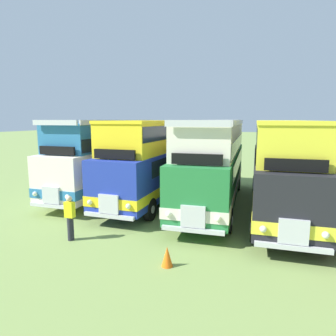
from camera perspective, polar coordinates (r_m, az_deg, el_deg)
name	(u,v)px	position (r m, az deg, el deg)	size (l,w,h in m)	color
bus_first_in_row	(107,155)	(18.84, -11.56, 2.37)	(2.74, 10.31, 4.52)	silver
bus_second_in_row	(157,156)	(17.33, -2.04, 2.36)	(2.63, 11.04, 4.49)	#1E339E
bus_third_in_row	(214,161)	(16.17, 8.73, 1.37)	(3.17, 11.46, 4.52)	#237538
bus_fourth_in_row	(281,162)	(15.66, 20.72, 1.04)	(3.09, 11.75, 4.49)	black
cone_near_end	(167,257)	(9.71, -0.17, -16.51)	(0.36, 0.36, 0.64)	orange
marshal_person	(70,218)	(12.01, -18.15, -8.96)	(0.36, 0.24, 1.73)	#23232D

